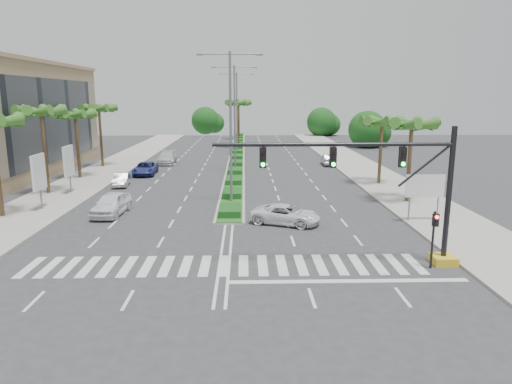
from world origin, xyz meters
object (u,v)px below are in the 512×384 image
car_right (329,160)px  car_parked_a (111,204)px  car_parked_b (121,179)px  car_parked_c (145,169)px  car_parked_d (167,158)px  car_crossing (286,215)px

car_right → car_parked_a: bearing=51.2°
car_parked_b → car_parked_c: size_ratio=0.76×
car_parked_b → car_parked_d: car_parked_d is taller
car_parked_a → car_crossing: size_ratio=1.01×
car_parked_a → car_right: bearing=53.8°
car_parked_c → car_right: size_ratio=1.21×
car_parked_b → car_parked_a: bearing=-85.2°
car_parked_c → car_parked_d: bearing=80.5°
car_parked_d → car_crossing: bearing=-68.2°
car_crossing → car_parked_d: bearing=46.2°
car_parked_b → car_right: size_ratio=0.92×
car_parked_b → car_crossing: car_crossing is taller
car_parked_a → car_parked_c: size_ratio=0.95×
car_parked_a → car_parked_b: bearing=105.2°
car_parked_d → car_crossing: car_parked_d is taller
car_parked_a → car_parked_d: (-0.18, 26.05, -0.05)m
car_crossing → car_right: size_ratio=1.14×
car_parked_a → car_parked_c: bearing=98.0°
car_parked_a → car_parked_d: size_ratio=0.90×
car_parked_a → car_right: 31.87m
car_crossing → car_right: car_right is taller
car_parked_c → car_crossing: car_parked_c is taller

